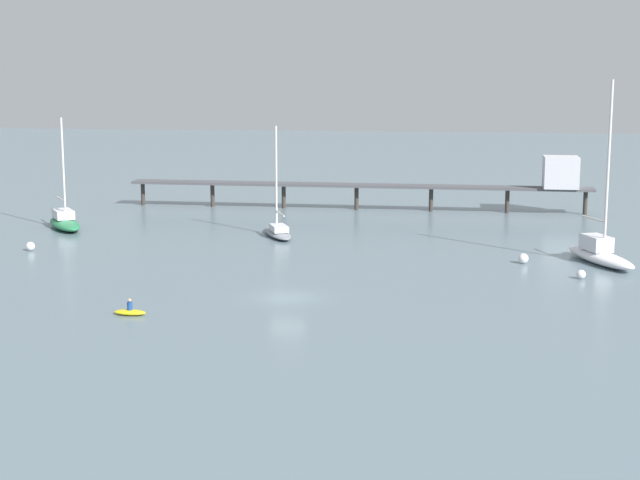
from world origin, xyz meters
name	(u,v)px	position (x,y,z in m)	size (l,w,h in m)	color
ground_plane	(288,298)	(0.00, 0.00, 0.00)	(400.00, 400.00, 0.00)	slate
pier	(462,179)	(12.48, 46.22, 3.90)	(55.51, 3.95, 6.73)	#4C4C51
sailboat_gray	(278,230)	(-5.80, 26.25, 0.64)	(5.11, 8.31, 11.07)	gray
sailboat_green	(65,221)	(-29.11, 27.82, 0.80)	(7.32, 9.06, 11.71)	#287F4C
sailboat_white	(600,252)	(24.47, 16.75, 0.96)	(6.16, 10.17, 15.76)	white
dinghy_yellow	(130,312)	(-9.79, -6.57, 0.22)	(2.33, 1.16, 1.14)	yellow
mooring_buoy_far	(523,258)	(17.91, 15.54, 0.45)	(0.89, 0.89, 0.89)	silver
mooring_buoy_mid	(581,274)	(22.12, 9.82, 0.37)	(0.74, 0.74, 0.74)	silver
mooring_buoy_outer	(30,246)	(-27.02, 15.03, 0.42)	(0.84, 0.84, 0.84)	silver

